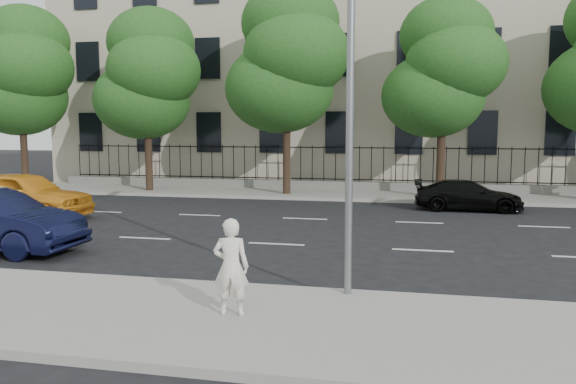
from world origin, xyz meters
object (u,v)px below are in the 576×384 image
at_px(yellow_taxi, 23,195).
at_px(woman_near, 231,267).
at_px(street_light, 354,26).
at_px(black_sedan, 468,195).

distance_m(yellow_taxi, woman_near, 13.88).
xyz_separation_m(yellow_taxi, woman_near, (10.65, -8.90, 0.11)).
relative_size(street_light, yellow_taxi, 1.61).
bearing_deg(yellow_taxi, street_light, -115.77).
relative_size(street_light, black_sedan, 1.95).
distance_m(black_sedan, woman_near, 15.18).
bearing_deg(black_sedan, yellow_taxi, 109.97).
bearing_deg(woman_near, street_light, -138.13).
bearing_deg(yellow_taxi, woman_near, -127.07).
bearing_deg(woman_near, yellow_taxi, -48.30).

